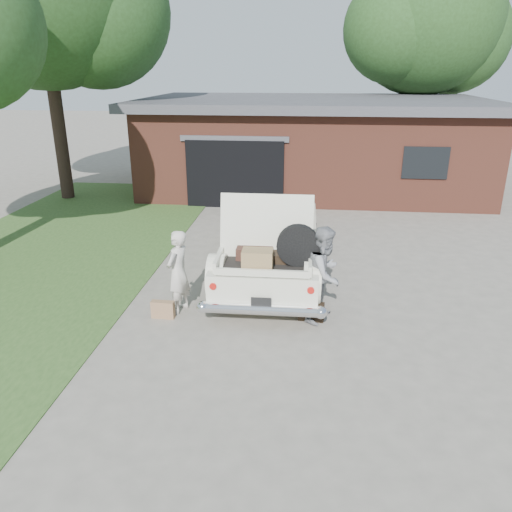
# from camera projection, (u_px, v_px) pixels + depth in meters

# --- Properties ---
(ground) EXTENTS (90.00, 90.00, 0.00)m
(ground) POSITION_uv_depth(u_px,v_px,m) (252.00, 324.00, 9.10)
(ground) COLOR gray
(ground) RESTS_ON ground
(grass_strip) EXTENTS (6.00, 16.00, 0.02)m
(grass_strip) POSITION_uv_depth(u_px,v_px,m) (48.00, 254.00, 12.44)
(grass_strip) COLOR #2D4C1E
(grass_strip) RESTS_ON ground
(house) EXTENTS (12.80, 7.80, 3.30)m
(house) POSITION_uv_depth(u_px,v_px,m) (312.00, 143.00, 19.07)
(house) COLOR brown
(house) RESTS_ON ground
(tree_right) EXTENTS (7.18, 6.25, 9.42)m
(tree_right) POSITION_uv_depth(u_px,v_px,m) (427.00, 25.00, 20.87)
(tree_right) COLOR #38281E
(tree_right) RESTS_ON ground
(sedan) EXTENTS (2.14, 5.35, 2.19)m
(sedan) POSITION_uv_depth(u_px,v_px,m) (272.00, 241.00, 11.00)
(sedan) COLOR beige
(sedan) RESTS_ON ground
(woman_left) EXTENTS (0.55, 0.68, 1.61)m
(woman_left) POSITION_uv_depth(u_px,v_px,m) (178.00, 272.00, 9.32)
(woman_left) COLOR beige
(woman_left) RESTS_ON ground
(woman_right) EXTENTS (0.97, 1.07, 1.78)m
(woman_right) POSITION_uv_depth(u_px,v_px,m) (324.00, 274.00, 9.01)
(woman_right) COLOR gray
(woman_right) RESTS_ON ground
(suitcase_left) EXTENTS (0.44, 0.15, 0.33)m
(suitcase_left) POSITION_uv_depth(u_px,v_px,m) (163.00, 310.00, 9.27)
(suitcase_left) COLOR #9D7350
(suitcase_left) RESTS_ON ground
(suitcase_right) EXTENTS (0.48, 0.20, 0.36)m
(suitcase_right) POSITION_uv_depth(u_px,v_px,m) (311.00, 312.00, 9.17)
(suitcase_right) COLOR black
(suitcase_right) RESTS_ON ground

